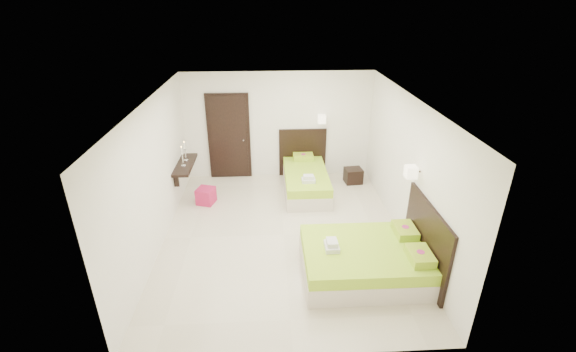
{
  "coord_description": "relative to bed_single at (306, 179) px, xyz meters",
  "views": [
    {
      "loc": [
        -0.25,
        -6.19,
        4.15
      ],
      "look_at": [
        0.1,
        0.3,
        1.1
      ],
      "focal_mm": 24.0,
      "sensor_mm": 36.0,
      "label": 1
    }
  ],
  "objects": [
    {
      "name": "door",
      "position": [
        -1.8,
        0.84,
        0.76
      ],
      "size": [
        1.02,
        0.15,
        2.14
      ],
      "color": "black",
      "rests_on": "ground"
    },
    {
      "name": "bed_double",
      "position": [
        0.74,
        -3.06,
        0.0
      ],
      "size": [
        1.99,
        1.69,
        1.64
      ],
      "color": "beige",
      "rests_on": "ground"
    },
    {
      "name": "ottoman",
      "position": [
        -2.25,
        -0.51,
        -0.12
      ],
      "size": [
        0.44,
        0.44,
        0.35
      ],
      "primitive_type": "cube",
      "rotation": [
        0.0,
        0.0,
        -0.3
      ],
      "color": "#A61644",
      "rests_on": "ground"
    },
    {
      "name": "nightstand",
      "position": [
        1.2,
        0.34,
        -0.11
      ],
      "size": [
        0.44,
        0.4,
        0.36
      ],
      "primitive_type": "cube",
      "rotation": [
        0.0,
        0.0,
        0.11
      ],
      "color": "black",
      "rests_on": "ground"
    },
    {
      "name": "console_shelf",
      "position": [
        -2.68,
        -0.26,
        0.52
      ],
      "size": [
        0.35,
        1.2,
        0.78
      ],
      "color": "black",
      "rests_on": "ground"
    },
    {
      "name": "floor",
      "position": [
        -0.6,
        -1.86,
        -0.29
      ],
      "size": [
        5.5,
        5.5,
        0.0
      ],
      "primitive_type": "plane",
      "color": "beige",
      "rests_on": "ground"
    },
    {
      "name": "bed_single",
      "position": [
        0.0,
        0.0,
        0.0
      ],
      "size": [
        1.16,
        1.94,
        1.6
      ],
      "color": "beige",
      "rests_on": "ground"
    }
  ]
}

